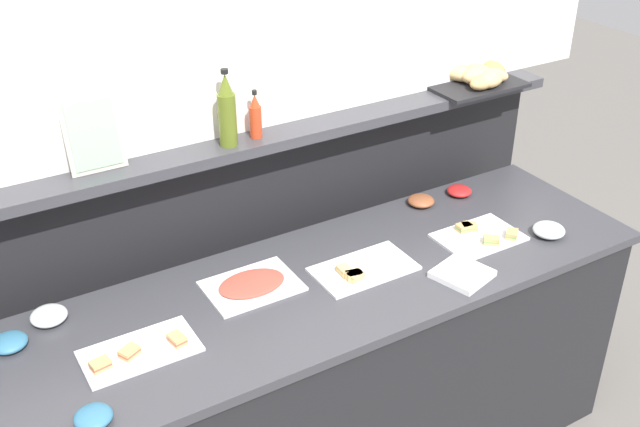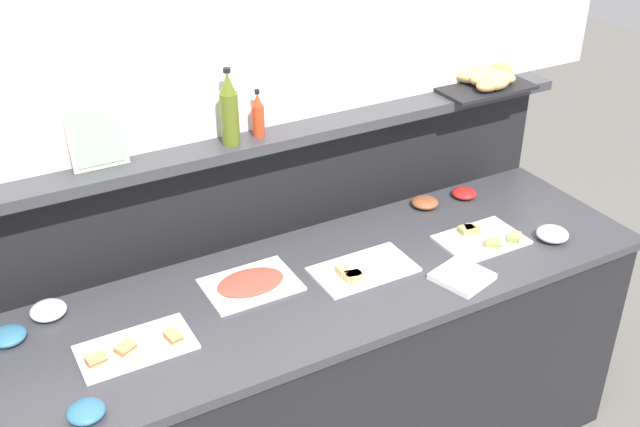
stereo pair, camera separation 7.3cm
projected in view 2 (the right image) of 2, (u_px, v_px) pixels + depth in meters
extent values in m
plane|color=slate|center=(254.00, 382.00, 3.47)|extent=(12.00, 12.00, 0.00)
cube|color=black|center=(317.00, 390.00, 2.80)|extent=(2.38, 0.65, 0.88)
cube|color=#38383D|center=(317.00, 288.00, 2.57)|extent=(2.42, 0.69, 0.03)
cube|color=black|center=(255.00, 278.00, 3.11)|extent=(2.69, 0.08, 1.24)
cube|color=#38383D|center=(253.00, 139.00, 2.75)|extent=(2.69, 0.22, 0.04)
cube|color=white|center=(363.00, 270.00, 2.63)|extent=(0.35, 0.20, 0.01)
cube|color=tan|center=(353.00, 278.00, 2.57)|extent=(0.06, 0.05, 0.01)
cube|color=#E5C666|center=(353.00, 276.00, 2.56)|extent=(0.06, 0.05, 0.01)
cube|color=tan|center=(353.00, 274.00, 2.56)|extent=(0.06, 0.05, 0.01)
cube|color=tan|center=(354.00, 279.00, 2.56)|extent=(0.06, 0.05, 0.01)
cube|color=#E5C666|center=(354.00, 277.00, 2.56)|extent=(0.06, 0.05, 0.01)
cube|color=tan|center=(354.00, 275.00, 2.56)|extent=(0.06, 0.05, 0.01)
cube|color=tan|center=(344.00, 273.00, 2.59)|extent=(0.04, 0.06, 0.01)
cube|color=#E5C666|center=(344.00, 271.00, 2.59)|extent=(0.04, 0.06, 0.01)
cube|color=tan|center=(344.00, 269.00, 2.58)|extent=(0.04, 0.06, 0.01)
cube|color=silver|center=(136.00, 347.00, 2.27)|extent=(0.34, 0.19, 0.01)
cube|color=tan|center=(126.00, 350.00, 2.24)|extent=(0.07, 0.06, 0.01)
cube|color=#B24738|center=(125.00, 348.00, 2.24)|extent=(0.07, 0.06, 0.01)
cube|color=tan|center=(125.00, 346.00, 2.23)|extent=(0.07, 0.06, 0.01)
cube|color=tan|center=(173.00, 338.00, 2.29)|extent=(0.05, 0.06, 0.01)
cube|color=#B24738|center=(173.00, 336.00, 2.29)|extent=(0.05, 0.06, 0.01)
cube|color=tan|center=(173.00, 334.00, 2.28)|extent=(0.05, 0.06, 0.01)
cube|color=tan|center=(96.00, 362.00, 2.20)|extent=(0.06, 0.05, 0.01)
cube|color=#B24738|center=(96.00, 360.00, 2.19)|extent=(0.06, 0.05, 0.01)
cube|color=tan|center=(96.00, 357.00, 2.19)|extent=(0.06, 0.05, 0.01)
cube|color=white|center=(481.00, 240.00, 2.80)|extent=(0.31, 0.22, 0.01)
cube|color=tan|center=(514.00, 239.00, 2.78)|extent=(0.07, 0.07, 0.01)
cube|color=#66994C|center=(515.00, 237.00, 2.78)|extent=(0.07, 0.07, 0.01)
cube|color=tan|center=(515.00, 236.00, 2.77)|extent=(0.07, 0.07, 0.01)
cube|color=tan|center=(466.00, 232.00, 2.83)|extent=(0.06, 0.04, 0.01)
cube|color=#66994C|center=(467.00, 230.00, 2.83)|extent=(0.06, 0.04, 0.01)
cube|color=tan|center=(467.00, 228.00, 2.82)|extent=(0.06, 0.04, 0.01)
cube|color=tan|center=(471.00, 231.00, 2.83)|extent=(0.07, 0.06, 0.01)
cube|color=#66994C|center=(472.00, 229.00, 2.83)|extent=(0.07, 0.06, 0.01)
cube|color=tan|center=(472.00, 227.00, 2.83)|extent=(0.07, 0.06, 0.01)
cube|color=tan|center=(493.00, 245.00, 2.75)|extent=(0.07, 0.07, 0.01)
cube|color=#66994C|center=(493.00, 243.00, 2.74)|extent=(0.07, 0.07, 0.01)
cube|color=tan|center=(493.00, 241.00, 2.74)|extent=(0.07, 0.07, 0.01)
cube|color=white|center=(251.00, 285.00, 2.55)|extent=(0.31, 0.23, 0.01)
ellipsoid|color=#B24738|center=(251.00, 282.00, 2.54)|extent=(0.23, 0.16, 0.01)
ellipsoid|color=silver|center=(48.00, 310.00, 2.40)|extent=(0.11, 0.11, 0.05)
ellipsoid|color=white|center=(49.00, 312.00, 2.40)|extent=(0.09, 0.09, 0.03)
ellipsoid|color=silver|center=(552.00, 234.00, 2.80)|extent=(0.12, 0.12, 0.05)
ellipsoid|color=#BF4C3F|center=(552.00, 236.00, 2.80)|extent=(0.09, 0.09, 0.03)
ellipsoid|color=brown|center=(425.00, 202.00, 3.02)|extent=(0.11, 0.11, 0.04)
ellipsoid|color=teal|center=(8.00, 336.00, 2.29)|extent=(0.11, 0.11, 0.04)
ellipsoid|color=teal|center=(86.00, 411.00, 2.02)|extent=(0.10, 0.10, 0.04)
ellipsoid|color=red|center=(464.00, 193.00, 3.09)|extent=(0.10, 0.10, 0.04)
cube|color=white|center=(462.00, 276.00, 2.58)|extent=(0.21, 0.21, 0.02)
cylinder|color=#56661E|center=(230.00, 119.00, 2.62)|extent=(0.06, 0.06, 0.19)
cone|color=#56661E|center=(227.00, 83.00, 2.56)|extent=(0.05, 0.05, 0.07)
cylinder|color=black|center=(227.00, 70.00, 2.53)|extent=(0.03, 0.03, 0.02)
cylinder|color=red|center=(258.00, 121.00, 2.69)|extent=(0.04, 0.04, 0.12)
cone|color=red|center=(257.00, 100.00, 2.65)|extent=(0.04, 0.04, 0.04)
cylinder|color=black|center=(257.00, 92.00, 2.64)|extent=(0.02, 0.02, 0.02)
cube|color=black|center=(481.00, 86.00, 3.15)|extent=(0.40, 0.26, 0.02)
ellipsoid|color=tan|center=(497.00, 81.00, 3.08)|extent=(0.17, 0.14, 0.07)
ellipsoid|color=tan|center=(483.00, 77.00, 3.11)|extent=(0.14, 0.12, 0.07)
ellipsoid|color=tan|center=(462.00, 72.00, 3.17)|extent=(0.15, 0.14, 0.07)
ellipsoid|color=#B7844C|center=(501.00, 71.00, 3.19)|extent=(0.15, 0.18, 0.06)
ellipsoid|color=tan|center=(500.00, 77.00, 3.13)|extent=(0.15, 0.15, 0.06)
ellipsoid|color=tan|center=(489.00, 84.00, 3.07)|extent=(0.16, 0.11, 0.06)
ellipsoid|color=tan|center=(465.00, 75.00, 3.15)|extent=(0.12, 0.17, 0.06)
ellipsoid|color=tan|center=(485.00, 74.00, 3.15)|extent=(0.10, 0.14, 0.07)
cube|color=#B2AD9E|center=(95.00, 131.00, 2.46)|extent=(0.18, 0.07, 0.25)
cube|color=#8CB78C|center=(96.00, 132.00, 2.45)|extent=(0.15, 0.05, 0.21)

